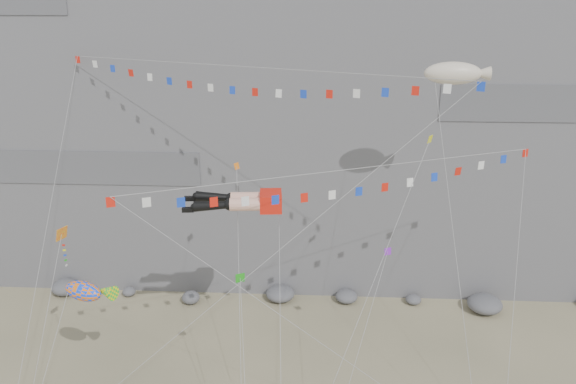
# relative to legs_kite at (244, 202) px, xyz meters

# --- Properties ---
(cliff) EXTENTS (80.00, 28.00, 50.00)m
(cliff) POSITION_rel_legs_kite_xyz_m (1.57, 26.11, 11.44)
(cliff) COLOR slate
(cliff) RESTS_ON ground
(talus_boulders) EXTENTS (60.00, 3.00, 1.20)m
(talus_boulders) POSITION_rel_legs_kite_xyz_m (1.57, 11.11, -12.96)
(talus_boulders) COLOR slate
(talus_boulders) RESTS_ON ground
(legs_kite) EXTENTS (7.43, 15.24, 19.63)m
(legs_kite) POSITION_rel_legs_kite_xyz_m (0.00, 0.00, 0.00)
(legs_kite) COLOR red
(legs_kite) RESTS_ON ground
(flag_banner_upper) EXTENTS (28.59, 21.62, 29.04)m
(flag_banner_upper) POSITION_rel_legs_kite_xyz_m (-0.48, 4.75, 8.03)
(flag_banner_upper) COLOR red
(flag_banner_upper) RESTS_ON ground
(flag_banner_lower) EXTENTS (24.67, 11.32, 19.65)m
(flag_banner_lower) POSITION_rel_legs_kite_xyz_m (6.48, -1.89, 2.81)
(flag_banner_lower) COLOR red
(flag_banner_lower) RESTS_ON ground
(harlequin_kite) EXTENTS (2.47, 7.23, 14.28)m
(harlequin_kite) POSITION_rel_legs_kite_xyz_m (-10.43, -3.94, -0.88)
(harlequin_kite) COLOR red
(harlequin_kite) RESTS_ON ground
(fish_windsock) EXTENTS (4.44, 7.68, 11.01)m
(fish_windsock) POSITION_rel_legs_kite_xyz_m (-9.76, -3.57, -4.86)
(fish_windsock) COLOR orange
(fish_windsock) RESTS_ON ground
(blimp_windsock) EXTENTS (4.53, 11.75, 23.96)m
(blimp_windsock) POSITION_rel_legs_kite_xyz_m (13.57, 4.18, 7.74)
(blimp_windsock) COLOR beige
(blimp_windsock) RESTS_ON ground
(small_kite_a) EXTENTS (2.63, 15.42, 21.19)m
(small_kite_a) POSITION_rel_legs_kite_xyz_m (-0.78, 2.63, 1.03)
(small_kite_a) COLOR orange
(small_kite_a) RESTS_ON ground
(small_kite_b) EXTENTS (5.30, 11.73, 15.79)m
(small_kite_b) POSITION_rel_legs_kite_xyz_m (9.39, -0.15, -3.51)
(small_kite_b) COLOR purple
(small_kite_b) RESTS_ON ground
(small_kite_c) EXTENTS (1.88, 7.58, 12.65)m
(small_kite_c) POSITION_rel_legs_kite_xyz_m (0.36, -4.89, -3.11)
(small_kite_c) COLOR #1B9917
(small_kite_c) RESTS_ON ground
(small_kite_d) EXTENTS (9.46, 13.58, 23.61)m
(small_kite_d) POSITION_rel_legs_kite_xyz_m (11.51, 0.34, 3.68)
(small_kite_d) COLOR yellow
(small_kite_d) RESTS_ON ground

